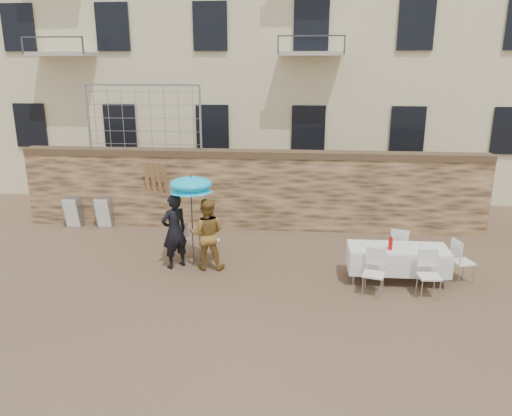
# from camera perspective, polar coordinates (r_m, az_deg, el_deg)

# --- Properties ---
(ground) EXTENTS (80.00, 80.00, 0.00)m
(ground) POSITION_cam_1_polar(r_m,az_deg,el_deg) (9.90, -3.56, -11.34)
(ground) COLOR brown
(ground) RESTS_ON ground
(stone_wall) EXTENTS (13.00, 0.50, 2.20)m
(stone_wall) POSITION_cam_1_polar(r_m,az_deg,el_deg) (14.17, -0.56, 2.03)
(stone_wall) COLOR olive
(stone_wall) RESTS_ON ground
(chain_link_fence) EXTENTS (3.20, 0.06, 1.80)m
(chain_link_fence) POSITION_cam_1_polar(r_m,az_deg,el_deg) (14.43, -12.71, 9.98)
(chain_link_fence) COLOR gray
(chain_link_fence) RESTS_ON stone_wall
(man_suit) EXTENTS (0.75, 0.74, 1.75)m
(man_suit) POSITION_cam_1_polar(r_m,az_deg,el_deg) (11.57, -9.32, -2.64)
(man_suit) COLOR black
(man_suit) RESTS_ON ground
(woman_dress) EXTENTS (0.85, 0.68, 1.66)m
(woman_dress) POSITION_cam_1_polar(r_m,az_deg,el_deg) (11.42, -5.66, -2.98)
(woman_dress) COLOR gold
(woman_dress) RESTS_ON ground
(umbrella) EXTENTS (1.01, 1.01, 2.02)m
(umbrella) POSITION_cam_1_polar(r_m,az_deg,el_deg) (11.28, -7.46, 2.41)
(umbrella) COLOR #3F3F44
(umbrella) RESTS_ON ground
(couple_chair_left) EXTENTS (0.56, 0.56, 0.96)m
(couple_chair_left) POSITION_cam_1_polar(r_m,az_deg,el_deg) (12.20, -8.59, -3.57)
(couple_chair_left) COLOR white
(couple_chair_left) RESTS_ON ground
(couple_chair_right) EXTENTS (0.56, 0.56, 0.96)m
(couple_chair_right) POSITION_cam_1_polar(r_m,az_deg,el_deg) (12.06, -5.36, -3.69)
(couple_chair_right) COLOR white
(couple_chair_right) RESTS_ON ground
(banquet_table) EXTENTS (2.10, 0.85, 0.78)m
(banquet_table) POSITION_cam_1_polar(r_m,az_deg,el_deg) (11.17, 15.94, -4.56)
(banquet_table) COLOR white
(banquet_table) RESTS_ON ground
(soda_bottle) EXTENTS (0.09, 0.09, 0.26)m
(soda_bottle) POSITION_cam_1_polar(r_m,az_deg,el_deg) (10.93, 15.12, -3.97)
(soda_bottle) COLOR red
(soda_bottle) RESTS_ON banquet_table
(table_chair_front_left) EXTENTS (0.59, 0.59, 0.96)m
(table_chair_front_left) POSITION_cam_1_polar(r_m,az_deg,el_deg) (10.47, 13.30, -7.25)
(table_chair_front_left) COLOR white
(table_chair_front_left) RESTS_ON ground
(table_chair_front_right) EXTENTS (0.52, 0.52, 0.96)m
(table_chair_front_right) POSITION_cam_1_polar(r_m,az_deg,el_deg) (10.69, 19.20, -7.26)
(table_chair_front_right) COLOR white
(table_chair_front_right) RESTS_ON ground
(table_chair_back) EXTENTS (0.61, 0.61, 0.96)m
(table_chair_back) POSITION_cam_1_polar(r_m,az_deg,el_deg) (12.03, 16.13, -4.34)
(table_chair_back) COLOR white
(table_chair_back) RESTS_ON ground
(table_chair_side) EXTENTS (0.60, 0.60, 0.96)m
(table_chair_side) POSITION_cam_1_polar(r_m,az_deg,el_deg) (11.69, 22.55, -5.58)
(table_chair_side) COLOR white
(table_chair_side) RESTS_ON ground
(chair_stack_left) EXTENTS (0.46, 0.47, 0.92)m
(chair_stack_left) POSITION_cam_1_polar(r_m,az_deg,el_deg) (15.43, -19.89, -0.23)
(chair_stack_left) COLOR white
(chair_stack_left) RESTS_ON ground
(chair_stack_right) EXTENTS (0.46, 0.40, 0.92)m
(chair_stack_right) POSITION_cam_1_polar(r_m,az_deg,el_deg) (15.07, -16.78, -0.32)
(chair_stack_right) COLOR white
(chair_stack_right) RESTS_ON ground
(wood_planks) EXTENTS (0.70, 0.20, 2.00)m
(wood_planks) POSITION_cam_1_polar(r_m,az_deg,el_deg) (14.47, -10.97, 1.63)
(wood_planks) COLOR #A37749
(wood_planks) RESTS_ON ground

